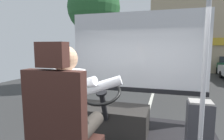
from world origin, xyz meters
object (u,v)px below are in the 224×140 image
at_px(driver_seat, 63,138).
at_px(handrail_pole, 205,70).
at_px(bus_driver, 70,107).
at_px(parked_car_blue, 209,60).
at_px(fare_box, 199,133).
at_px(steering_console, 111,118).

xyz_separation_m(driver_seat, handrail_pole, (1.12, 0.63, 0.51)).
relative_size(bus_driver, handrail_pole, 0.38).
height_order(bus_driver, parked_car_blue, bus_driver).
bearing_deg(fare_box, steering_console, 159.22).
xyz_separation_m(fare_box, parked_car_blue, (4.23, 20.54, -0.51)).
height_order(driver_seat, handrail_pole, handrail_pole).
distance_m(handrail_pole, fare_box, 0.79).
distance_m(bus_driver, steering_console, 1.35).
bearing_deg(steering_console, bus_driver, -90.00).
bearing_deg(driver_seat, parked_car_blue, 75.92).
bearing_deg(steering_console, fare_box, -20.78).
xyz_separation_m(bus_driver, fare_box, (1.15, 0.78, -0.44)).
height_order(steering_console, handrail_pole, handrail_pole).
xyz_separation_m(driver_seat, bus_driver, (-0.00, 0.12, 0.22)).
bearing_deg(parked_car_blue, fare_box, -101.64).
distance_m(driver_seat, bus_driver, 0.25).
bearing_deg(bus_driver, driver_seat, -90.00).
height_order(bus_driver, fare_box, bus_driver).
bearing_deg(bus_driver, parked_car_blue, 75.84).
bearing_deg(handrail_pole, bus_driver, -155.58).
relative_size(bus_driver, parked_car_blue, 0.21).
bearing_deg(parked_car_blue, steering_console, -104.98).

